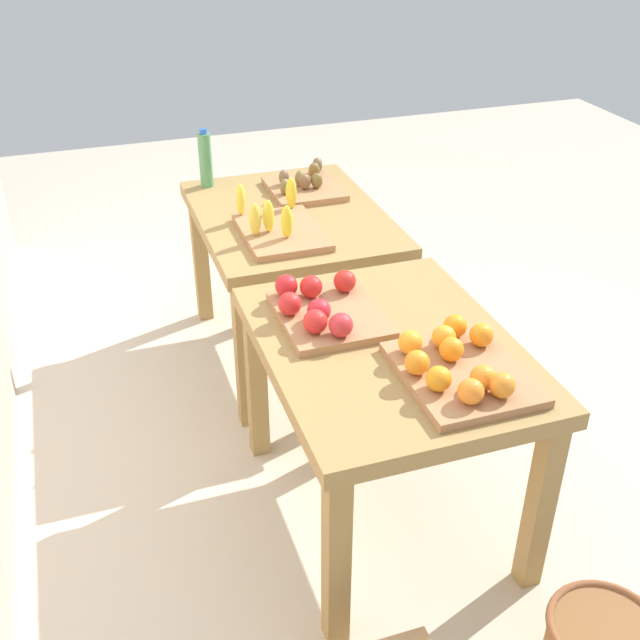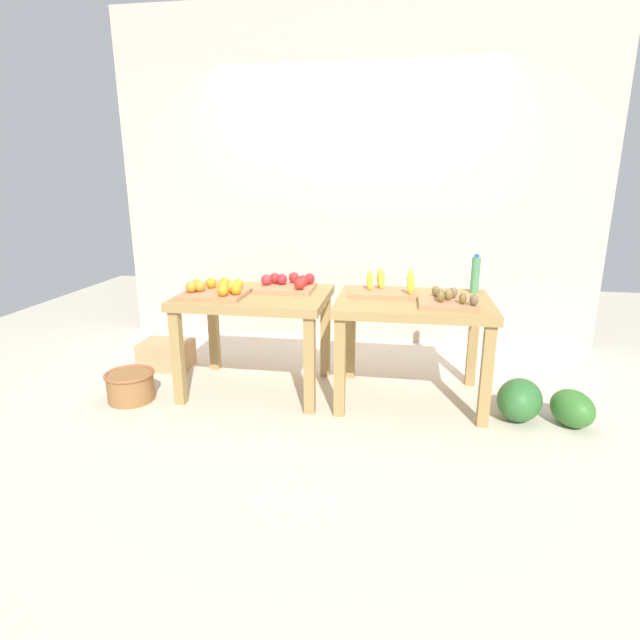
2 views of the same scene
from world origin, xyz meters
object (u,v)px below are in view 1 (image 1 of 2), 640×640
display_table_left (387,370)px  banana_crate (278,226)px  kiwi_bin (304,186)px  watermelon_pile (289,250)px  display_table_right (290,234)px  water_bottle (205,159)px  orange_bin (459,366)px  apple_bin (323,309)px

display_table_left → banana_crate: 0.93m
kiwi_bin → watermelon_pile: kiwi_bin is taller
watermelon_pile → kiwi_bin: bearing=171.0°
banana_crate → kiwi_bin: (0.42, -0.24, -0.01)m
banana_crate → watermelon_pile: size_ratio=0.65×
display_table_right → water_bottle: 0.57m
orange_bin → kiwi_bin: 1.57m
banana_crate → kiwi_bin: 0.49m
orange_bin → banana_crate: size_ratio=1.00×
orange_bin → watermelon_pile: size_ratio=0.65×
orange_bin → apple_bin: (0.45, 0.28, 0.00)m
orange_bin → banana_crate: 1.18m
watermelon_pile → banana_crate: bearing=161.7°
banana_crate → watermelon_pile: bearing=-18.3°
banana_crate → watermelon_pile: banana_crate is taller
orange_bin → banana_crate: (1.16, 0.24, -0.00)m
apple_bin → kiwi_bin: apple_bin is taller
orange_bin → water_bottle: (1.79, 0.41, 0.09)m
display_table_right → watermelon_pile: 0.99m
display_table_left → water_bottle: (1.55, 0.28, 0.24)m
apple_bin → watermelon_pile: apple_bin is taller
display_table_left → display_table_right: 1.12m
apple_bin → kiwi_bin: 1.16m
display_table_right → apple_bin: bearing=170.3°
apple_bin → water_bottle: bearing=5.4°
display_table_left → kiwi_bin: 1.35m
display_table_right → banana_crate: banana_crate is taller
banana_crate → water_bottle: 0.66m
apple_bin → watermelon_pile: 1.89m
kiwi_bin → water_bottle: water_bottle is taller
orange_bin → kiwi_bin: size_ratio=1.21×
apple_bin → water_bottle: water_bottle is taller
display_table_left → orange_bin: size_ratio=2.34×
orange_bin → kiwi_bin: bearing=-0.3°
banana_crate → kiwi_bin: size_ratio=1.21×
display_table_left → display_table_right: bearing=0.0°
orange_bin → water_bottle: water_bottle is taller
kiwi_bin → watermelon_pile: 0.89m
display_table_left → watermelon_pile: size_ratio=1.52×
display_table_left → kiwi_bin: kiwi_bin is taller
kiwi_bin → watermelon_pile: bearing=-9.0°
display_table_right → kiwi_bin: size_ratio=2.82×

